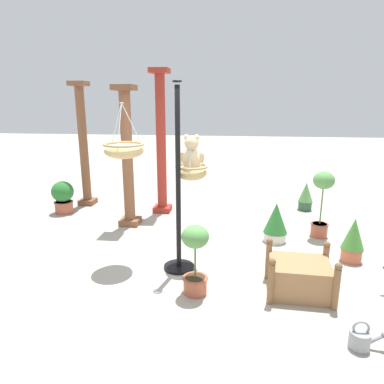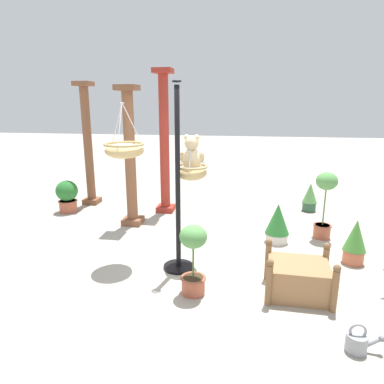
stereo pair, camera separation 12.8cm
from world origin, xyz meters
name	(u,v)px [view 2 (the right image)]	position (x,y,z in m)	size (l,w,h in m)	color
ground_plane	(192,263)	(0.00, 0.00, 0.00)	(40.00, 40.00, 0.00)	#A8A093
display_pole_central	(178,214)	(-0.17, -0.20, 0.83)	(0.44, 0.44, 2.60)	black
hanging_basket_with_teddy	(191,172)	(-0.02, 0.05, 1.38)	(0.46, 0.46, 0.58)	tan
teddy_bear	(192,156)	(-0.02, 0.08, 1.61)	(0.36, 0.31, 0.52)	#D1B789
hanging_basket_left_high	(124,150)	(-0.96, -0.06, 1.69)	(0.57, 0.57, 0.76)	tan
greenhouse_pillar_left	(88,147)	(-2.83, 2.74, 1.34)	(0.37, 0.37, 2.77)	brown
greenhouse_pillar_right	(130,160)	(-1.42, 1.51, 1.27)	(0.39, 0.39, 2.64)	brown
greenhouse_pillar_far_back	(164,146)	(-0.96, 2.41, 1.45)	(0.39, 0.39, 2.99)	#9E2D23
wooden_planter_box	(298,277)	(1.43, -0.66, 0.23)	(0.84, 0.74, 0.59)	#9E7047
potted_plant_flowering_red	(325,200)	(2.12, 1.32, 0.69)	(0.36, 0.36, 1.19)	#AD563D
potted_plant_tall_leafy	(355,242)	(2.37, 0.35, 0.34)	(0.33, 0.33, 0.68)	#BC6042
potted_plant_bushy_green	(277,223)	(1.31, 0.99, 0.34)	(0.40, 0.40, 0.69)	beige
potted_plant_small_succulent	(310,197)	(2.17, 2.91, 0.32)	(0.32, 0.32, 0.63)	#2D5638
potted_plant_conical_shrub	(67,195)	(-3.07, 2.05, 0.37)	(0.46, 0.46, 0.70)	#AD563D
potted_plant_trailing_ivy	(193,257)	(0.14, -0.83, 0.50)	(0.34, 0.34, 0.91)	#AD563D
watering_can	(358,342)	(1.86, -1.63, 0.10)	(0.35, 0.20, 0.30)	gray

